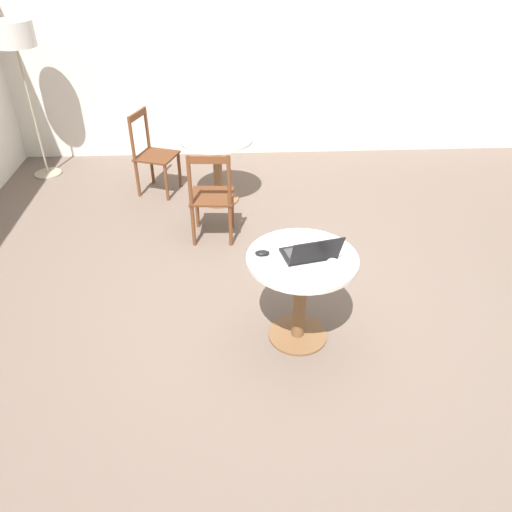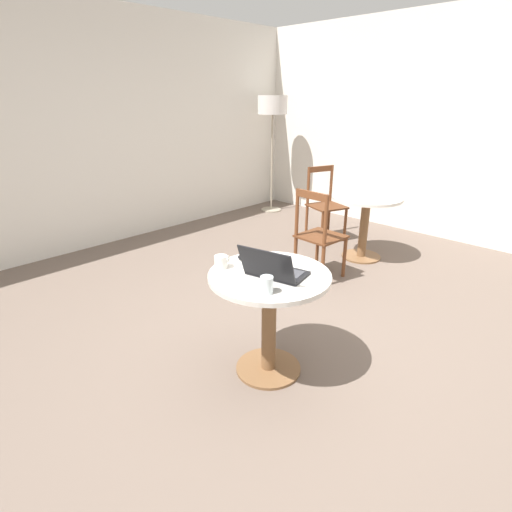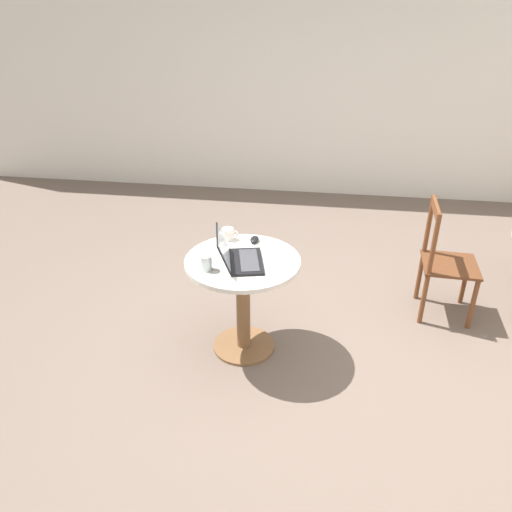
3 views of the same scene
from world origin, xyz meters
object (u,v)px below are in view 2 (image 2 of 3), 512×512
at_px(cafe_table_mid, 365,213).
at_px(mug, 221,262).
at_px(floor_lamp, 273,110).
at_px(laptop, 274,270).
at_px(chair_mid_left, 318,236).
at_px(chair_mid_back, 325,204).
at_px(mouse, 244,258).
at_px(drinking_glass, 267,285).
at_px(cafe_table_near, 269,301).

height_order(cafe_table_mid, mug, mug).
height_order(floor_lamp, laptop, floor_lamp).
xyz_separation_m(cafe_table_mid, mug, (-2.39, -0.33, 0.23)).
height_order(chair_mid_left, floor_lamp, floor_lamp).
bearing_deg(chair_mid_back, chair_mid_left, -147.66).
height_order(chair_mid_left, laptop, laptop).
bearing_deg(mouse, laptop, -99.77).
relative_size(floor_lamp, mug, 14.63).
bearing_deg(drinking_glass, chair_mid_back, 28.91).
xyz_separation_m(chair_mid_left, mug, (-1.58, -0.37, 0.31)).
distance_m(chair_mid_back, chair_mid_left, 1.26).
height_order(cafe_table_near, laptop, laptop).
bearing_deg(chair_mid_back, laptop, -151.24).
relative_size(cafe_table_mid, laptop, 1.88).
relative_size(chair_mid_back, chair_mid_left, 1.00).
distance_m(cafe_table_mid, drinking_glass, 2.57).
relative_size(chair_mid_left, laptop, 2.25).
relative_size(cafe_table_near, laptop, 1.88).
height_order(mouse, drinking_glass, drinking_glass).
distance_m(chair_mid_left, laptop, 1.64).
xyz_separation_m(chair_mid_back, chair_mid_left, (-1.06, -0.67, 0.00)).
xyz_separation_m(chair_mid_back, mug, (-2.64, -1.05, 0.31)).
distance_m(floor_lamp, drinking_glass, 4.38).
xyz_separation_m(cafe_table_mid, floor_lamp, (0.78, 2.10, 1.00)).
relative_size(cafe_table_mid, drinking_glass, 7.73).
xyz_separation_m(cafe_table_mid, mouse, (-2.20, -0.34, 0.20)).
relative_size(cafe_table_mid, mug, 6.41).
height_order(chair_mid_back, mouse, chair_mid_back).
distance_m(cafe_table_mid, chair_mid_left, 0.81).
bearing_deg(laptop, mug, 112.08).
bearing_deg(mug, mouse, -3.08).
distance_m(chair_mid_back, drinking_glass, 3.09).
bearing_deg(chair_mid_back, cafe_table_near, -151.99).
distance_m(cafe_table_near, floor_lamp, 4.18).
bearing_deg(cafe_table_mid, chair_mid_left, 176.95).
bearing_deg(mug, chair_mid_left, 13.36).
height_order(cafe_table_mid, drinking_glass, drinking_glass).
distance_m(chair_mid_left, mug, 1.65).
bearing_deg(chair_mid_left, cafe_table_near, -155.45).
bearing_deg(laptop, chair_mid_left, 25.96).
relative_size(cafe_table_mid, chair_mid_left, 0.84).
distance_m(chair_mid_back, laptop, 2.88).
xyz_separation_m(mouse, drinking_glass, (-0.24, -0.43, 0.03)).
bearing_deg(floor_lamp, cafe_table_mid, -110.30).
bearing_deg(floor_lamp, drinking_glass, -138.21).
xyz_separation_m(chair_mid_back, laptop, (-2.51, -1.38, 0.31)).
distance_m(cafe_table_near, mug, 0.39).
distance_m(chair_mid_left, mouse, 1.47).
height_order(cafe_table_near, drinking_glass, drinking_glass).
bearing_deg(floor_lamp, laptop, -137.64).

